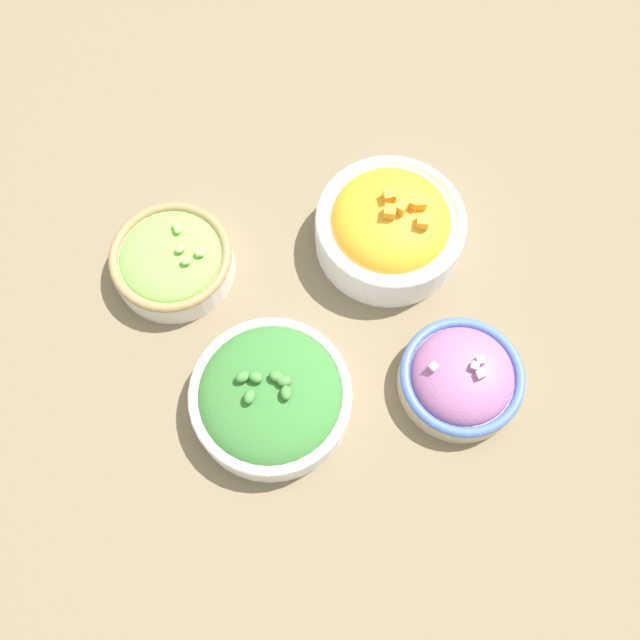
{
  "coord_description": "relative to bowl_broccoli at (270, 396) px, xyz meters",
  "views": [
    {
      "loc": [
        -0.12,
        -0.29,
        0.81
      ],
      "look_at": [
        0.0,
        0.0,
        0.03
      ],
      "focal_mm": 40.0,
      "sensor_mm": 36.0,
      "label": 1
    }
  ],
  "objects": [
    {
      "name": "bowl_lettuce",
      "position": [
        -0.05,
        0.21,
        -0.0
      ],
      "size": [
        0.15,
        0.15,
        0.06
      ],
      "color": "silver",
      "rests_on": "ground_plane"
    },
    {
      "name": "bowl_red_onion",
      "position": [
        0.21,
        -0.06,
        -0.0
      ],
      "size": [
        0.14,
        0.14,
        0.07
      ],
      "color": "beige",
      "rests_on": "ground_plane"
    },
    {
      "name": "bowl_squash",
      "position": [
        0.21,
        0.14,
        0.01
      ],
      "size": [
        0.18,
        0.18,
        0.1
      ],
      "color": "white",
      "rests_on": "ground_plane"
    },
    {
      "name": "ground_plane",
      "position": [
        0.09,
        0.06,
        -0.03
      ],
      "size": [
        3.0,
        3.0,
        0.0
      ],
      "primitive_type": "plane",
      "color": "#75664C"
    },
    {
      "name": "bowl_broccoli",
      "position": [
        0.0,
        0.0,
        0.0
      ],
      "size": [
        0.18,
        0.18,
        0.07
      ],
      "color": "white",
      "rests_on": "ground_plane"
    }
  ]
}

